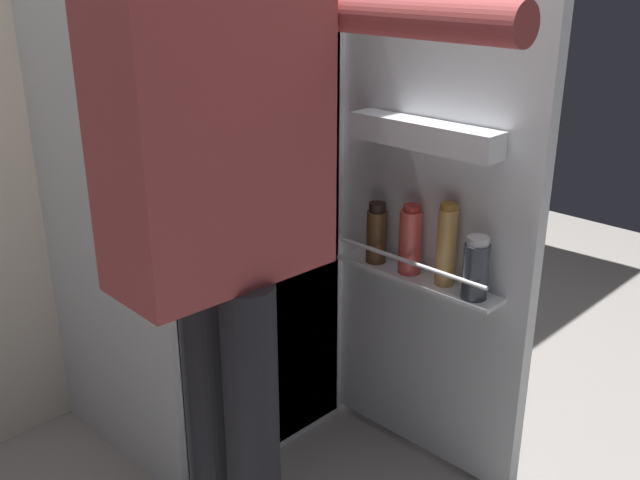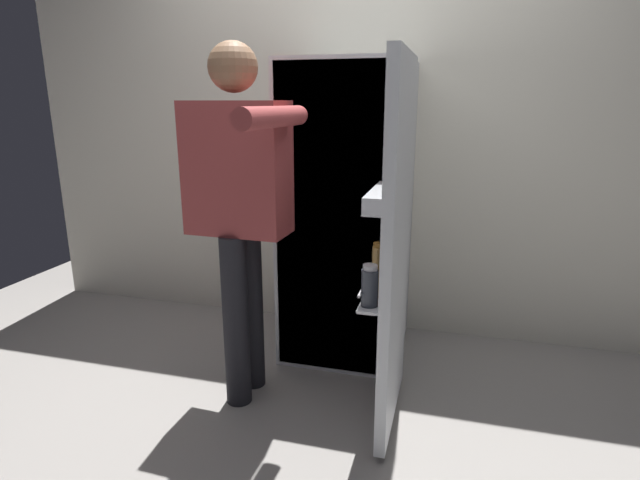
# 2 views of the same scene
# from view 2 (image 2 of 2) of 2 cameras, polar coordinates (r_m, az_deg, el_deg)

# --- Properties ---
(ground_plane) EXTENTS (5.54, 5.54, 0.00)m
(ground_plane) POSITION_cam_2_polar(r_m,az_deg,el_deg) (2.59, 0.09, -17.32)
(ground_plane) COLOR gray
(kitchen_wall) EXTENTS (4.40, 0.10, 2.41)m
(kitchen_wall) POSITION_cam_2_polar(r_m,az_deg,el_deg) (3.12, 4.79, 11.73)
(kitchen_wall) COLOR silver
(kitchen_wall) RESTS_ON ground_plane
(refrigerator) EXTENTS (0.69, 1.30, 1.61)m
(refrigerator) POSITION_cam_2_polar(r_m,az_deg,el_deg) (2.76, 3.45, 2.84)
(refrigerator) COLOR silver
(refrigerator) RESTS_ON ground_plane
(person) EXTENTS (0.55, 0.78, 1.64)m
(person) POSITION_cam_2_polar(r_m,az_deg,el_deg) (2.30, -8.94, 4.95)
(person) COLOR black
(person) RESTS_ON ground_plane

